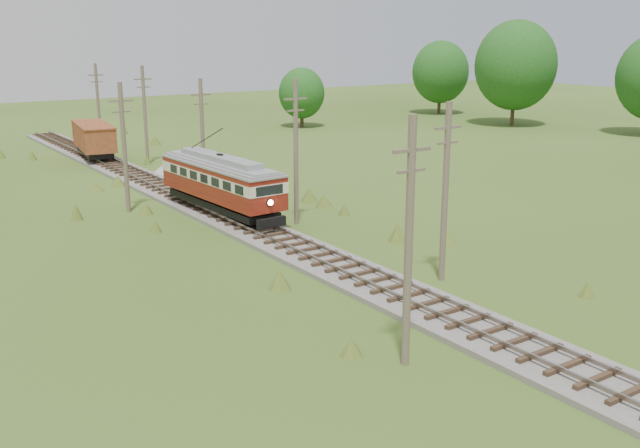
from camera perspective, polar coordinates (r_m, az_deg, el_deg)
railbed_main at (r=45.97m, az=-7.27°, el=0.48°), size 3.60×96.00×0.57m
streetcar at (r=46.36m, az=-7.94°, el=3.53°), size 3.31×11.80×5.35m
gondola at (r=71.05m, az=-17.64°, el=6.58°), size 4.11×9.09×2.91m
gravel_pile at (r=63.09m, az=-11.81°, el=4.50°), size 3.00×3.18×1.09m
utility_pole_r_2 at (r=34.07m, az=9.99°, el=2.62°), size 1.60×0.30×8.60m
utility_pole_r_3 at (r=44.06m, az=-1.94°, el=5.86°), size 1.60×0.30×9.00m
utility_pole_r_4 at (r=55.34m, az=-9.39°, el=7.20°), size 1.60×0.30×8.40m
utility_pole_r_5 at (r=67.39m, az=-13.83°, el=8.53°), size 1.60×0.30×8.90m
utility_pole_r_6 at (r=79.59m, az=-17.32°, el=9.13°), size 1.60×0.30×8.70m
utility_pole_l_a at (r=24.79m, az=7.12°, el=-1.39°), size 1.60×0.30×9.00m
utility_pole_l_b at (r=48.88m, az=-15.40°, el=5.99°), size 1.60×0.30×8.60m
tree_right_4 at (r=97.79m, az=15.39°, el=12.14°), size 10.50×10.50×13.53m
tree_right_5 at (r=110.34m, az=9.61°, el=11.90°), size 8.40×8.40×10.82m
tree_mid_b at (r=92.77m, az=-1.48°, el=10.42°), size 5.88×5.88×7.57m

